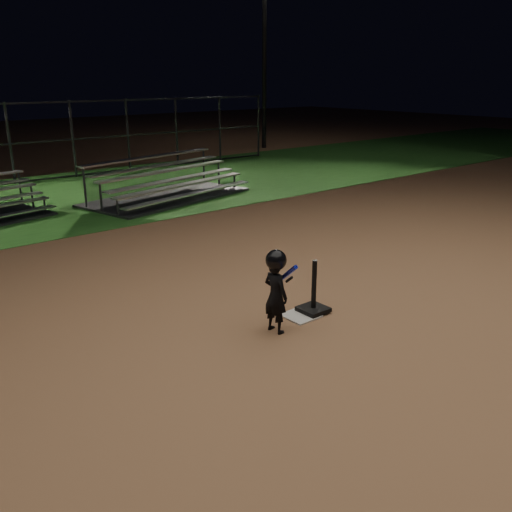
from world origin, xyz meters
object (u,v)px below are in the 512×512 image
(light_pole_right, at_px, (265,36))
(home_plate, at_px, (301,316))
(bleacher_right, at_px, (168,191))
(batting_tee, at_px, (313,302))
(child_batter, at_px, (276,289))

(light_pole_right, bearing_deg, home_plate, -128.77)
(bleacher_right, xyz_separation_m, light_pole_right, (9.40, 6.92, 4.72))
(batting_tee, bearing_deg, bleacher_right, 73.58)
(bleacher_right, height_order, light_pole_right, light_pole_right)
(batting_tee, relative_size, child_batter, 0.68)
(child_batter, bearing_deg, home_plate, -84.01)
(batting_tee, xyz_separation_m, bleacher_right, (2.37, 8.04, 0.07))
(batting_tee, height_order, child_batter, child_batter)
(home_plate, height_order, child_batter, child_batter)
(home_plate, distance_m, light_pole_right, 19.79)
(child_batter, bearing_deg, light_pole_right, -46.01)
(batting_tee, xyz_separation_m, child_batter, (-0.82, -0.11, 0.44))
(home_plate, bearing_deg, light_pole_right, 51.23)
(bleacher_right, relative_size, light_pole_right, 0.59)
(batting_tee, bearing_deg, home_plate, 175.02)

